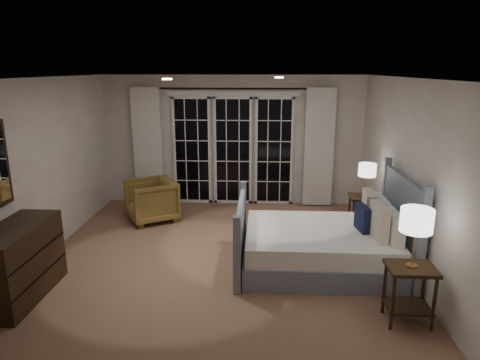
{
  "coord_description": "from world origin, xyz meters",
  "views": [
    {
      "loc": [
        0.58,
        -5.7,
        2.62
      ],
      "look_at": [
        0.26,
        0.27,
        1.05
      ],
      "focal_mm": 32.0,
      "sensor_mm": 36.0,
      "label": 1
    }
  ],
  "objects_px": {
    "bed": "(324,244)",
    "lamp_left": "(417,221)",
    "nightstand_left": "(409,286)",
    "lamp_right": "(367,170)",
    "armchair": "(151,200)",
    "nightstand_right": "(364,209)",
    "dresser": "(18,263)"
  },
  "relations": [
    {
      "from": "bed",
      "to": "lamp_left",
      "type": "bearing_deg",
      "value": -60.72
    },
    {
      "from": "nightstand_left",
      "to": "lamp_right",
      "type": "xyz_separation_m",
      "value": [
        0.1,
        2.51,
        0.64
      ]
    },
    {
      "from": "bed",
      "to": "nightstand_left",
      "type": "bearing_deg",
      "value": -60.72
    },
    {
      "from": "lamp_left",
      "to": "armchair",
      "type": "bearing_deg",
      "value": 139.85
    },
    {
      "from": "nightstand_right",
      "to": "bed",
      "type": "bearing_deg",
      "value": -123.28
    },
    {
      "from": "bed",
      "to": "armchair",
      "type": "height_order",
      "value": "bed"
    },
    {
      "from": "lamp_right",
      "to": "lamp_left",
      "type": "bearing_deg",
      "value": -92.22
    },
    {
      "from": "nightstand_left",
      "to": "lamp_right",
      "type": "bearing_deg",
      "value": 87.78
    },
    {
      "from": "bed",
      "to": "dresser",
      "type": "relative_size",
      "value": 1.75
    },
    {
      "from": "armchair",
      "to": "nightstand_left",
      "type": "bearing_deg",
      "value": 18.64
    },
    {
      "from": "dresser",
      "to": "lamp_right",
      "type": "bearing_deg",
      "value": 26.65
    },
    {
      "from": "lamp_right",
      "to": "dresser",
      "type": "height_order",
      "value": "lamp_right"
    },
    {
      "from": "bed",
      "to": "lamp_right",
      "type": "relative_size",
      "value": 4.08
    },
    {
      "from": "bed",
      "to": "nightstand_right",
      "type": "distance_m",
      "value": 1.48
    },
    {
      "from": "nightstand_left",
      "to": "armchair",
      "type": "distance_m",
      "value": 4.57
    },
    {
      "from": "bed",
      "to": "nightstand_left",
      "type": "height_order",
      "value": "bed"
    },
    {
      "from": "nightstand_left",
      "to": "armchair",
      "type": "height_order",
      "value": "armchair"
    },
    {
      "from": "nightstand_right",
      "to": "armchair",
      "type": "bearing_deg",
      "value": 173.02
    },
    {
      "from": "nightstand_right",
      "to": "dresser",
      "type": "relative_size",
      "value": 0.51
    },
    {
      "from": "nightstand_right",
      "to": "armchair",
      "type": "height_order",
      "value": "armchair"
    },
    {
      "from": "lamp_right",
      "to": "nightstand_left",
      "type": "bearing_deg",
      "value": -92.22
    },
    {
      "from": "dresser",
      "to": "bed",
      "type": "bearing_deg",
      "value": 15.36
    },
    {
      "from": "lamp_right",
      "to": "dresser",
      "type": "xyz_separation_m",
      "value": [
        -4.46,
        -2.24,
        -0.62
      ]
    },
    {
      "from": "bed",
      "to": "lamp_left",
      "type": "height_order",
      "value": "lamp_left"
    },
    {
      "from": "lamp_left",
      "to": "lamp_right",
      "type": "height_order",
      "value": "lamp_left"
    },
    {
      "from": "nightstand_left",
      "to": "dresser",
      "type": "xyz_separation_m",
      "value": [
        -4.36,
        0.27,
        0.02
      ]
    },
    {
      "from": "nightstand_right",
      "to": "nightstand_left",
      "type": "bearing_deg",
      "value": -92.22
    },
    {
      "from": "lamp_left",
      "to": "lamp_right",
      "type": "bearing_deg",
      "value": 87.78
    },
    {
      "from": "nightstand_left",
      "to": "nightstand_right",
      "type": "xyz_separation_m",
      "value": [
        0.1,
        2.51,
        -0.0
      ]
    },
    {
      "from": "nightstand_left",
      "to": "dresser",
      "type": "relative_size",
      "value": 0.51
    },
    {
      "from": "lamp_left",
      "to": "dresser",
      "type": "bearing_deg",
      "value": 176.45
    },
    {
      "from": "bed",
      "to": "lamp_left",
      "type": "relative_size",
      "value": 3.46
    }
  ]
}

